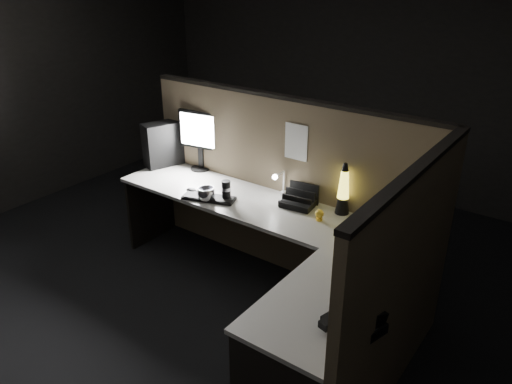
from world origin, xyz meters
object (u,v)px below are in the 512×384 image
Objects in this scene: monitor at (200,135)px; lava_lamp at (343,193)px; pc_tower at (165,144)px; keyboard at (209,198)px; desk_phone at (355,318)px.

monitor reaches higher than lava_lamp.
pc_tower is 0.92m from keyboard.
monitor is (0.34, 0.11, 0.12)m from pc_tower.
pc_tower is 1.80m from lava_lamp.
monitor is 1.72× the size of desk_phone.
monitor is at bearing 178.26° from lava_lamp.
pc_tower is at bearing -171.96° from monitor.
monitor is at bearing 166.08° from desk_phone.
desk_phone is (0.65, -1.14, -0.11)m from lava_lamp.
monitor reaches higher than pc_tower.
pc_tower is 1.00× the size of lava_lamp.
desk_phone is at bearing -4.14° from pc_tower.
lava_lamp is (1.46, -0.04, -0.16)m from monitor.
lava_lamp is at bearing -11.33° from monitor.
desk_phone reaches higher than keyboard.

